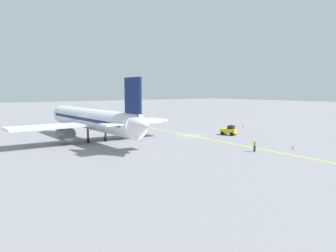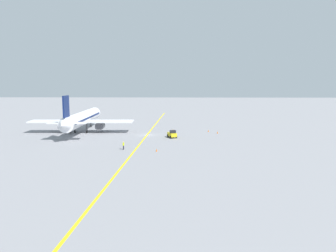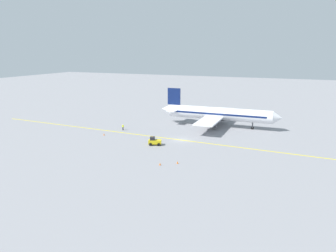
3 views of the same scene
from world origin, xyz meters
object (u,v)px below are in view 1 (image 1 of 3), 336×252
Objects in this scene: traffic_cone_near_nose at (228,126)px; airplane_at_gate at (93,120)px; baggage_tug_white at (229,131)px; traffic_cone_mid_apron at (293,147)px; traffic_cone_by_wingtip at (243,127)px; ground_crew_worker at (255,146)px.

airplane_at_gate is at bearing -177.94° from traffic_cone_near_nose.
traffic_cone_mid_apron is (-2.95, -16.05, -0.63)m from baggage_tug_white.
airplane_at_gate is 64.47× the size of traffic_cone_mid_apron.
baggage_tug_white is 6.07× the size of traffic_cone_near_nose.
traffic_cone_by_wingtip is (36.82, -1.54, -3.43)m from airplane_at_gate.
airplane_at_gate is 26.30m from baggage_tug_white.
traffic_cone_near_nose is 1.00× the size of traffic_cone_mid_apron.
airplane_at_gate reaches higher than traffic_cone_mid_apron.
traffic_cone_near_nose is at bearing 2.06° from airplane_at_gate.
ground_crew_worker is 31.19m from traffic_cone_near_nose.
traffic_cone_mid_apron is 27.49m from traffic_cone_by_wingtip.
ground_crew_worker is (14.92, -22.90, -2.80)m from airplane_at_gate.
traffic_cone_mid_apron is (6.87, -1.65, -0.63)m from ground_crew_worker.
traffic_cone_by_wingtip is at bearing 56.85° from traffic_cone_mid_apron.
traffic_cone_near_nose is 28.83m from traffic_cone_mid_apron.
baggage_tug_white reaches higher than traffic_cone_near_nose.
traffic_cone_by_wingtip is (21.90, 21.36, -0.63)m from ground_crew_worker.
traffic_cone_mid_apron and traffic_cone_by_wingtip have the same top height.
traffic_cone_mid_apron is at bearing -13.52° from ground_crew_worker.
ground_crew_worker reaches higher than traffic_cone_by_wingtip.
airplane_at_gate is at bearing 177.61° from traffic_cone_by_wingtip.
airplane_at_gate is 37.01m from traffic_cone_by_wingtip.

